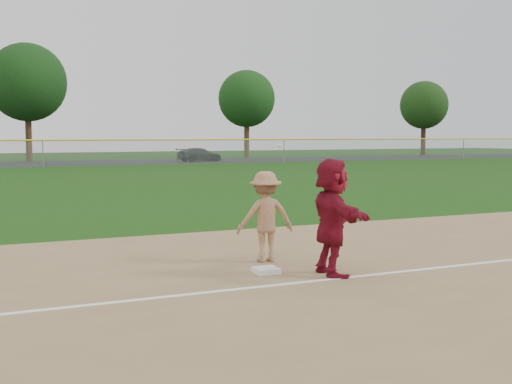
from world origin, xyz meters
name	(u,v)px	position (x,y,z in m)	size (l,w,h in m)	color
ground	(291,273)	(0.00, 0.00, 0.00)	(160.00, 160.00, 0.00)	#163E0C
foul_line	(314,281)	(0.00, -0.80, 0.03)	(60.00, 0.10, 0.01)	white
parking_asphalt	(35,164)	(0.00, 46.00, 0.01)	(120.00, 10.00, 0.01)	black
first_base	(266,270)	(-0.44, 0.10, 0.07)	(0.41, 0.41, 0.09)	white
base_runner	(332,217)	(0.52, -0.50, 1.02)	(1.86, 0.59, 2.00)	maroon
car_right	(200,155)	(13.95, 44.86, 0.61)	(1.69, 4.15, 1.20)	black
first_base_play	(265,217)	(-0.02, 1.04, 0.87)	(1.17, 0.93, 2.23)	gray
outfield_fence	(43,141)	(0.00, 40.00, 1.96)	(110.00, 0.12, 110.00)	#999EA0
tree_2	(27,82)	(0.00, 51.50, 7.06)	(7.00, 7.00, 10.58)	#3B2415
tree_3	(247,99)	(22.00, 52.80, 6.16)	(6.00, 6.00, 9.19)	#3B2A15
tree_4	(424,105)	(44.00, 51.20, 5.85)	(5.60, 5.60, 8.67)	#321E12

